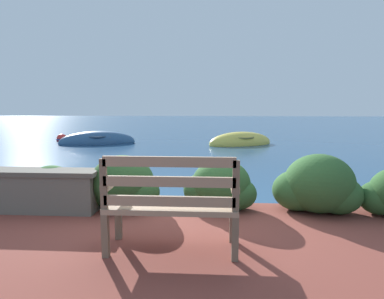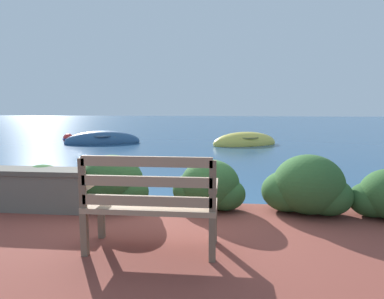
{
  "view_description": "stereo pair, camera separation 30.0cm",
  "coord_description": "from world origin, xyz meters",
  "px_view_note": "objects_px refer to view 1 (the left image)",
  "views": [
    {
      "loc": [
        0.5,
        -4.68,
        1.6
      ],
      "look_at": [
        -0.07,
        3.91,
        0.44
      ],
      "focal_mm": 32.0,
      "sensor_mm": 36.0,
      "label": 1
    },
    {
      "loc": [
        0.8,
        -4.65,
        1.6
      ],
      "look_at": [
        -0.07,
        3.91,
        0.44
      ],
      "focal_mm": 32.0,
      "sensor_mm": 36.0,
      "label": 2
    }
  ],
  "objects_px": {
    "rowboat_nearest": "(97,142)",
    "rowboat_mid": "(240,143)",
    "mooring_buoy": "(62,139)",
    "park_bench": "(171,201)"
  },
  "relations": [
    {
      "from": "rowboat_nearest",
      "to": "rowboat_mid",
      "type": "xyz_separation_m",
      "value": [
        5.68,
        0.11,
        0.0
      ]
    },
    {
      "from": "rowboat_nearest",
      "to": "mooring_buoy",
      "type": "distance_m",
      "value": 2.13
    },
    {
      "from": "rowboat_mid",
      "to": "park_bench",
      "type": "bearing_deg",
      "value": 55.58
    },
    {
      "from": "rowboat_nearest",
      "to": "mooring_buoy",
      "type": "bearing_deg",
      "value": 133.31
    },
    {
      "from": "rowboat_nearest",
      "to": "rowboat_mid",
      "type": "distance_m",
      "value": 5.69
    },
    {
      "from": "rowboat_mid",
      "to": "mooring_buoy",
      "type": "xyz_separation_m",
      "value": [
        -7.59,
        0.86,
        0.0
      ]
    },
    {
      "from": "rowboat_nearest",
      "to": "rowboat_mid",
      "type": "relative_size",
      "value": 1.09
    },
    {
      "from": "rowboat_nearest",
      "to": "rowboat_mid",
      "type": "bearing_deg",
      "value": -18.73
    },
    {
      "from": "rowboat_nearest",
      "to": "rowboat_mid",
      "type": "height_order",
      "value": "rowboat_nearest"
    },
    {
      "from": "rowboat_nearest",
      "to": "park_bench",
      "type": "bearing_deg",
      "value": -87.16
    }
  ]
}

